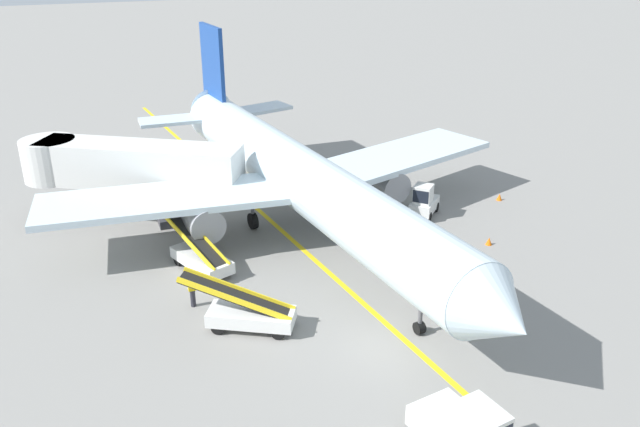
# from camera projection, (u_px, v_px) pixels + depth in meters

# --- Properties ---
(ground_plane) EXTENTS (300.00, 300.00, 0.00)m
(ground_plane) POSITION_uv_depth(u_px,v_px,m) (398.00, 343.00, 27.89)
(ground_plane) COLOR gray
(taxi_line_yellow) EXTENTS (10.50, 79.39, 0.01)m
(taxi_line_yellow) POSITION_uv_depth(u_px,v_px,m) (347.00, 288.00, 32.09)
(taxi_line_yellow) COLOR yellow
(taxi_line_yellow) RESTS_ON ground
(airliner) EXTENTS (28.38, 35.32, 10.10)m
(airliner) POSITION_uv_depth(u_px,v_px,m) (297.00, 175.00, 36.93)
(airliner) COLOR silver
(airliner) RESTS_ON ground
(jet_bridge) EXTENTS (12.31, 8.73, 4.85)m
(jet_bridge) POSITION_uv_depth(u_px,v_px,m) (118.00, 165.00, 38.24)
(jet_bridge) COLOR silver
(jet_bridge) RESTS_ON ground
(baggage_tug_near_wing) EXTENTS (2.62, 2.62, 2.10)m
(baggage_tug_near_wing) POSITION_uv_depth(u_px,v_px,m) (424.00, 202.00, 39.84)
(baggage_tug_near_wing) COLOR silver
(baggage_tug_near_wing) RESTS_ON ground
(belt_loader_forward_hold) EXTENTS (4.99, 3.50, 2.59)m
(belt_loader_forward_hold) POSITION_uv_depth(u_px,v_px,m) (248.00, 313.00, 28.62)
(belt_loader_forward_hold) COLOR silver
(belt_loader_forward_hold) RESTS_ON ground
(belt_loader_aft_hold) EXTENTS (3.00, 5.11, 2.59)m
(belt_loader_aft_hold) POSITION_uv_depth(u_px,v_px,m) (200.00, 256.00, 33.60)
(belt_loader_aft_hold) COLOR silver
(belt_loader_aft_hold) RESTS_ON ground
(ground_crew_marshaller) EXTENTS (0.36, 0.24, 1.70)m
(ground_crew_marshaller) POSITION_uv_depth(u_px,v_px,m) (437.00, 292.00, 29.97)
(ground_crew_marshaller) COLOR #26262D
(ground_crew_marshaller) RESTS_ON ground
(ground_crew_wing_walker) EXTENTS (0.36, 0.24, 1.70)m
(ground_crew_wing_walker) POSITION_uv_depth(u_px,v_px,m) (192.00, 289.00, 30.25)
(ground_crew_wing_walker) COLOR #26262D
(ground_crew_wing_walker) RESTS_ON ground
(safety_cone_nose_right) EXTENTS (0.36, 0.36, 0.44)m
(safety_cone_nose_right) POSITION_uv_depth(u_px,v_px,m) (286.00, 194.00, 42.87)
(safety_cone_nose_right) COLOR orange
(safety_cone_nose_right) RESTS_ON ground
(safety_cone_wingtip_left) EXTENTS (0.36, 0.36, 0.44)m
(safety_cone_wingtip_left) POSITION_uv_depth(u_px,v_px,m) (394.00, 178.00, 45.59)
(safety_cone_wingtip_left) COLOR orange
(safety_cone_wingtip_left) RESTS_ON ground
(safety_cone_wingtip_right) EXTENTS (0.36, 0.36, 0.44)m
(safety_cone_wingtip_right) POSITION_uv_depth(u_px,v_px,m) (499.00, 197.00, 42.43)
(safety_cone_wingtip_right) COLOR orange
(safety_cone_wingtip_right) RESTS_ON ground
(safety_cone_tail_area) EXTENTS (0.36, 0.36, 0.44)m
(safety_cone_tail_area) POSITION_uv_depth(u_px,v_px,m) (489.00, 241.00, 36.45)
(safety_cone_tail_area) COLOR orange
(safety_cone_tail_area) RESTS_ON ground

